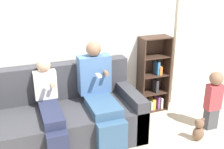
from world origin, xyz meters
name	(u,v)px	position (x,y,z in m)	size (l,w,h in m)	color
back_wall	(55,37)	(0.00, 1.06, 1.27)	(10.00, 0.06, 2.55)	silver
curtain_panel	(190,37)	(2.13, 1.01, 1.10)	(0.56, 0.04, 2.20)	beige
couch	(56,119)	(-0.14, 0.58, 0.31)	(2.17, 0.93, 0.95)	#38383D
adult_seated	(100,93)	(0.42, 0.45, 0.65)	(0.42, 0.84, 1.27)	#335170
child_seated	(51,110)	(-0.22, 0.40, 0.55)	(0.28, 0.86, 1.10)	#232842
toddler_standing	(214,98)	(1.95, 0.12, 0.47)	(0.21, 0.19, 0.85)	#47474C
bookshelf	(153,78)	(1.45, 0.93, 0.54)	(0.46, 0.26, 1.19)	#3D281E
teddy_bear	(199,130)	(1.60, -0.08, 0.15)	(0.16, 0.13, 0.32)	brown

